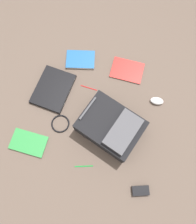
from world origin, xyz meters
TOP-DOWN VIEW (x-y plane):
  - ground_plane at (0.00, 0.00)m, footprint 3.48×3.48m
  - backpack at (-0.09, -0.17)m, footprint 0.46×0.53m
  - laptop at (0.11, 0.37)m, footprint 0.38×0.30m
  - book_blue at (0.43, 0.24)m, footprint 0.22×0.28m
  - book_comic at (0.44, -0.17)m, footprint 0.20×0.27m
  - book_manual at (-0.36, 0.41)m, footprint 0.17×0.27m
  - computer_mouse at (0.24, -0.47)m, footprint 0.07×0.11m
  - cable_coil at (-0.15, 0.23)m, footprint 0.14×0.14m
  - power_brick at (-0.47, -0.49)m, footprint 0.10×0.14m
  - pen_black at (-0.42, -0.05)m, footprint 0.05×0.13m
  - pen_blue at (0.20, 0.10)m, footprint 0.01×0.14m

SIDE VIEW (x-z plane):
  - ground_plane at x=0.00m, z-range 0.00..0.00m
  - pen_blue at x=0.20m, z-range 0.00..0.01m
  - pen_black at x=-0.42m, z-range 0.00..0.01m
  - cable_coil at x=-0.15m, z-range 0.00..0.01m
  - book_comic at x=0.44m, z-range 0.00..0.01m
  - book_manual at x=-0.36m, z-range 0.00..0.02m
  - book_blue at x=0.43m, z-range 0.00..0.02m
  - laptop at x=0.11m, z-range 0.00..0.03m
  - power_brick at x=-0.47m, z-range 0.00..0.03m
  - computer_mouse at x=0.24m, z-range 0.00..0.04m
  - backpack at x=-0.09m, z-range -0.01..0.19m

